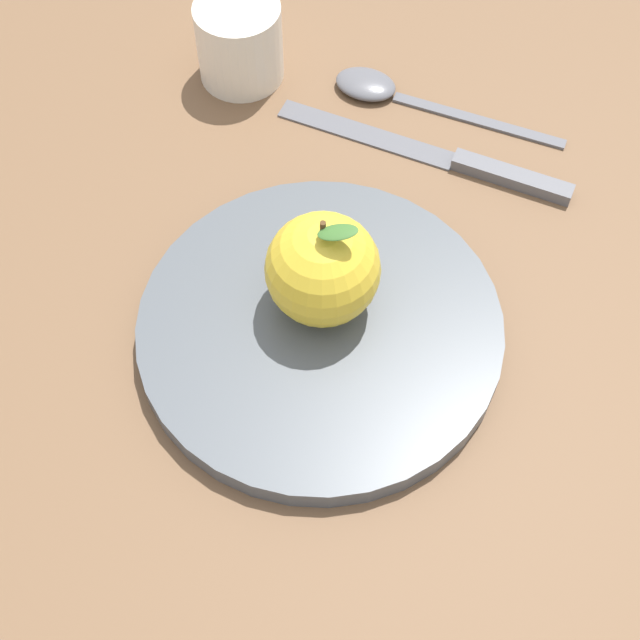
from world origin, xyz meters
name	(u,v)px	position (x,y,z in m)	size (l,w,h in m)	color
ground_plane	(359,305)	(0.00, 0.00, 0.00)	(2.40, 2.40, 0.00)	brown
dinner_plate	(320,328)	(-0.01, -0.03, 0.01)	(0.24, 0.24, 0.02)	#4C5156
apple	(323,269)	(-0.02, -0.02, 0.05)	(0.07, 0.07, 0.08)	gold
cup	(239,38)	(-0.19, 0.14, 0.04)	(0.07, 0.07, 0.06)	silver
knife	(449,158)	(-0.01, 0.14, 0.00)	(0.23, 0.05, 0.01)	#59595E
spoon	(392,92)	(-0.07, 0.18, 0.01)	(0.18, 0.05, 0.01)	#59595E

